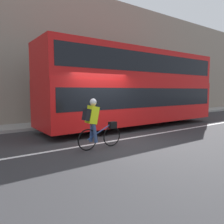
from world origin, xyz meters
TOP-DOWN VIEW (x-y plane):
  - ground_plane at (0.00, 0.00)m, footprint 80.00×80.00m
  - road_center_line at (0.00, 0.06)m, footprint 50.00×0.14m
  - sidewalk_curb at (0.00, 4.74)m, footprint 60.00×1.81m
  - building_facade at (0.00, 5.80)m, footprint 60.00×0.30m
  - bus at (2.74, 2.05)m, footprint 9.61×2.43m
  - cyclist_on_bike at (-1.12, -0.51)m, footprint 1.59×0.32m

SIDE VIEW (x-z plane):
  - ground_plane at x=0.00m, z-range 0.00..0.00m
  - road_center_line at x=0.00m, z-range 0.00..0.01m
  - sidewalk_curb at x=0.00m, z-range 0.00..0.14m
  - cyclist_on_bike at x=-1.12m, z-range 0.06..1.66m
  - bus at x=2.74m, z-range 0.20..4.00m
  - building_facade at x=0.00m, z-range 0.00..7.73m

